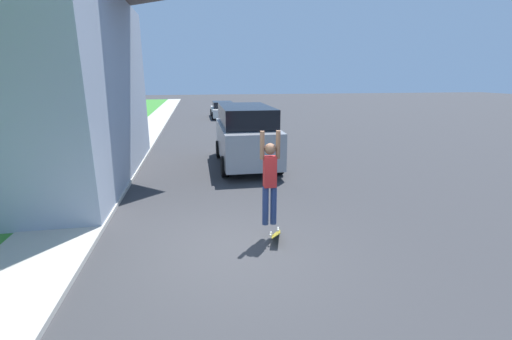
# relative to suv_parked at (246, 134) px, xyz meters

# --- Properties ---
(ground_plane) EXTENTS (120.00, 120.00, 0.00)m
(ground_plane) POSITION_rel_suv_parked_xyz_m (-1.25, -6.65, -1.18)
(ground_plane) COLOR #333335
(sidewalk) EXTENTS (1.80, 80.00, 0.10)m
(sidewalk) POSITION_rel_suv_parked_xyz_m (-4.85, -0.65, -1.13)
(sidewalk) COLOR #ADA89E
(sidewalk) RESTS_ON ground_plane
(suv_parked) EXTENTS (2.12, 4.69, 2.24)m
(suv_parked) POSITION_rel_suv_parked_xyz_m (0.00, 0.00, 0.00)
(suv_parked) COLOR gray
(suv_parked) RESTS_ON ground_plane
(car_down_street) EXTENTS (1.90, 4.27, 1.31)m
(car_down_street) POSITION_rel_suv_parked_xyz_m (0.33, 15.85, -0.55)
(car_down_street) COLOR silver
(car_down_street) RESTS_ON ground_plane
(skateboarder) EXTENTS (0.41, 0.23, 1.97)m
(skateboarder) POSITION_rel_suv_parked_xyz_m (-0.41, -6.22, 0.15)
(skateboarder) COLOR navy
(skateboarder) RESTS_ON ground_plane
(skateboard) EXTENTS (0.36, 0.74, 0.41)m
(skateboard) POSITION_rel_suv_parked_xyz_m (-0.29, -6.33, -1.05)
(skateboard) COLOR #A89323
(skateboard) RESTS_ON ground_plane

